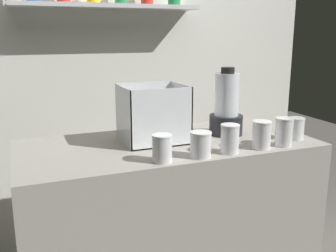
{
  "coord_description": "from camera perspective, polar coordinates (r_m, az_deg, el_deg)",
  "views": [
    {
      "loc": [
        -0.66,
        -1.65,
        1.41
      ],
      "look_at": [
        0.0,
        0.0,
        0.98
      ],
      "focal_mm": 41.51,
      "sensor_mm": 36.0,
      "label": 1
    }
  ],
  "objects": [
    {
      "name": "counter",
      "position": [
        2.02,
        0.0,
        -14.76
      ],
      "size": [
        1.4,
        0.64,
        0.9
      ],
      "primitive_type": "cube",
      "color": "#9E998E",
      "rests_on": "ground_plane"
    },
    {
      "name": "juice_cup_carrot_middle",
      "position": [
        1.7,
        9.05,
        -2.08
      ],
      "size": [
        0.08,
        0.08,
        0.13
      ],
      "color": "white",
      "rests_on": "counter"
    },
    {
      "name": "carrot_display_bin",
      "position": [
        1.86,
        -2.1,
        0.32
      ],
      "size": [
        0.3,
        0.26,
        0.27
      ],
      "color": "white",
      "rests_on": "counter"
    },
    {
      "name": "blender_pitcher",
      "position": [
        1.99,
        8.57,
        2.56
      ],
      "size": [
        0.17,
        0.17,
        0.34
      ],
      "color": "black",
      "rests_on": "counter"
    },
    {
      "name": "juice_cup_beet_left",
      "position": [
        1.63,
        4.81,
        -2.98
      ],
      "size": [
        0.09,
        0.09,
        0.11
      ],
      "color": "white",
      "rests_on": "counter"
    },
    {
      "name": "juice_cup_pomegranate_rightmost",
      "position": [
        1.99,
        18.25,
        -0.47
      ],
      "size": [
        0.08,
        0.08,
        0.11
      ],
      "color": "white",
      "rests_on": "counter"
    },
    {
      "name": "back_wall_unit",
      "position": [
        2.51,
        -6.71,
        10.14
      ],
      "size": [
        2.6,
        0.24,
        2.5
      ],
      "color": "silver",
      "rests_on": "ground_plane"
    },
    {
      "name": "juice_cup_pomegranate_far_left",
      "position": [
        1.56,
        -0.87,
        -3.58
      ],
      "size": [
        0.08,
        0.08,
        0.11
      ],
      "color": "white",
      "rests_on": "counter"
    },
    {
      "name": "juice_cup_mango_far_right",
      "position": [
        1.86,
        16.63,
        -1.09
      ],
      "size": [
        0.08,
        0.08,
        0.13
      ],
      "color": "white",
      "rests_on": "counter"
    },
    {
      "name": "juice_cup_pomegranate_right",
      "position": [
        1.79,
        13.57,
        -1.52
      ],
      "size": [
        0.09,
        0.09,
        0.13
      ],
      "color": "white",
      "rests_on": "counter"
    }
  ]
}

